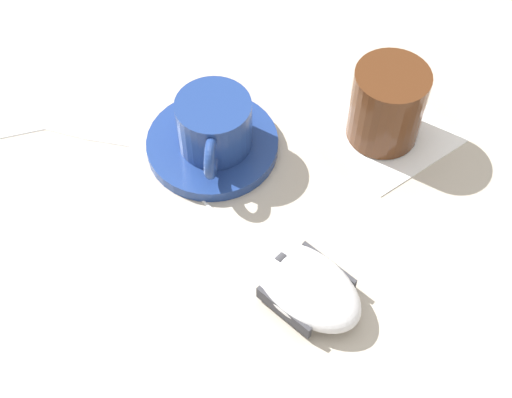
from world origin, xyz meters
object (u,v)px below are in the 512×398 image
at_px(saucer, 213,145).
at_px(drinking_glass, 387,105).
at_px(coffee_cup, 214,125).
at_px(computer_mouse, 307,286).

xyz_separation_m(saucer, drinking_glass, (-0.14, -0.11, 0.04)).
bearing_deg(coffee_cup, drinking_glass, -139.47).
height_order(coffee_cup, drinking_glass, drinking_glass).
bearing_deg(saucer, drinking_glass, -140.81).
bearing_deg(computer_mouse, coffee_cup, -29.87).
bearing_deg(saucer, coffee_cup, 163.14).
distance_m(coffee_cup, drinking_glass, 0.17).
height_order(saucer, coffee_cup, coffee_cup).
xyz_separation_m(coffee_cup, computer_mouse, (-0.16, 0.09, -0.02)).
relative_size(saucer, computer_mouse, 1.13).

